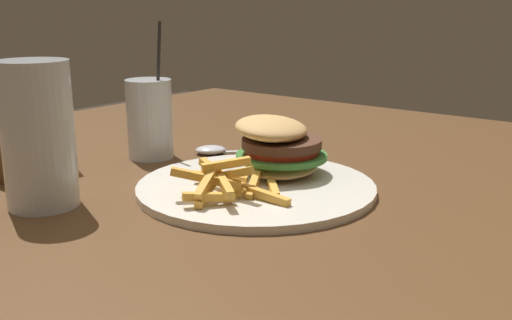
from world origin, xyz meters
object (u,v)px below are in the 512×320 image
meal_plate_near (265,168)px  spoon (216,150)px  beer_glass (38,139)px  condiment_caddy (28,146)px  juice_glass (150,122)px

meal_plate_near → spoon: size_ratio=2.35×
meal_plate_near → spoon: meal_plate_near is taller
meal_plate_near → beer_glass: 0.28m
beer_glass → condiment_caddy: beer_glass is taller
meal_plate_near → beer_glass: (-0.22, 0.16, 0.05)m
juice_glass → beer_glass: bearing=-163.3°
juice_glass → spoon: (0.08, -0.06, -0.05)m
juice_glass → meal_plate_near: bearing=-93.1°
juice_glass → spoon: size_ratio=1.60×
meal_plate_near → condiment_caddy: (-0.15, 0.29, 0.02)m
beer_glass → juice_glass: size_ratio=0.83×
beer_glass → condiment_caddy: (0.06, 0.13, -0.04)m
meal_plate_near → beer_glass: size_ratio=1.77×
juice_glass → condiment_caddy: size_ratio=1.96×
meal_plate_near → juice_glass: 0.23m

